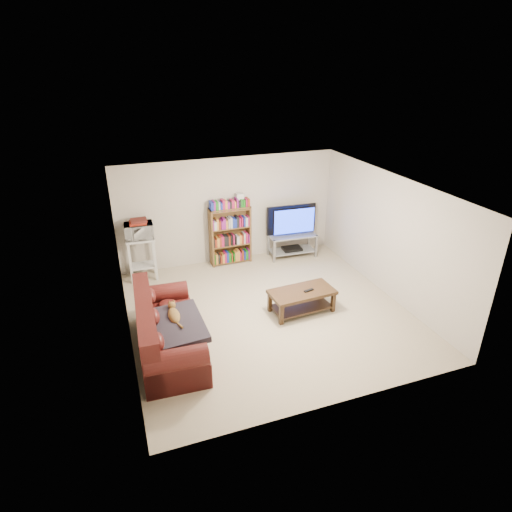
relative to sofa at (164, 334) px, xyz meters
name	(u,v)px	position (x,y,z in m)	size (l,w,h in m)	color
floor	(268,312)	(1.99, 0.52, -0.33)	(5.00, 5.00, 0.00)	#C6B593
ceiling	(270,188)	(1.99, 0.52, 2.07)	(5.00, 5.00, 0.00)	white
wall_back	(229,210)	(1.99, 3.02, 0.87)	(5.00, 5.00, 0.00)	beige
wall_front	(341,332)	(1.99, -1.98, 0.87)	(5.00, 5.00, 0.00)	beige
wall_left	(122,276)	(-0.51, 0.52, 0.87)	(5.00, 5.00, 0.00)	beige
wall_right	(389,236)	(4.49, 0.52, 0.87)	(5.00, 5.00, 0.00)	beige
sofa	(164,334)	(0.00, 0.00, 0.00)	(1.04, 2.22, 0.93)	#4B1513
blanket	(176,325)	(0.18, -0.16, 0.22)	(0.84, 1.09, 0.10)	#29242D
cat	(174,316)	(0.19, 0.04, 0.28)	(0.24, 0.59, 0.18)	brown
coffee_table	(302,297)	(2.59, 0.34, -0.02)	(1.24, 0.68, 0.44)	#372413
remote	(309,290)	(2.70, 0.30, 0.12)	(0.20, 0.05, 0.02)	black
tv_stand	(292,242)	(3.43, 2.66, 0.05)	(1.13, 0.56, 0.55)	#999EA3
television	(293,221)	(3.43, 2.66, 0.57)	(1.19, 0.16, 0.69)	black
dvd_player	(292,249)	(3.43, 2.66, -0.14)	(0.44, 0.31, 0.06)	black
bookshelf	(230,235)	(1.95, 2.82, 0.37)	(0.93, 0.30, 1.34)	brown
shelf_clutter	(233,202)	(2.05, 2.84, 1.12)	(0.68, 0.21, 0.28)	silver
microwave_stand	(142,253)	(-0.03, 2.70, 0.27)	(0.60, 0.45, 0.94)	silver
microwave	(139,231)	(-0.03, 2.70, 0.77)	(0.58, 0.39, 0.32)	silver
game_boxes	(138,222)	(-0.03, 2.70, 0.95)	(0.34, 0.30, 0.05)	maroon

